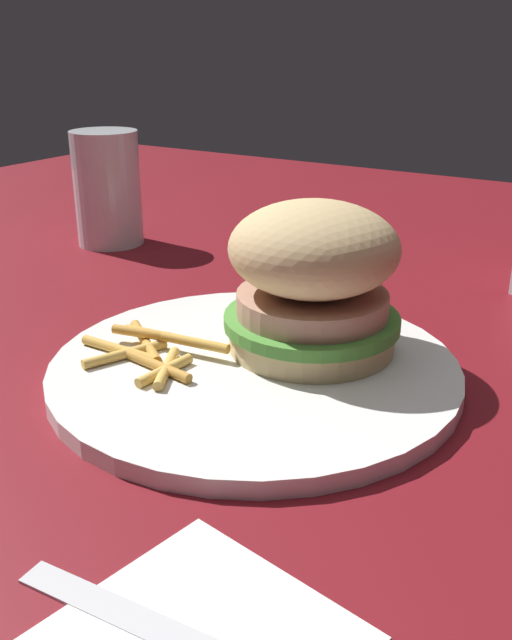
{
  "coord_description": "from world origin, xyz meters",
  "views": [
    {
      "loc": [
        -0.37,
        -0.26,
        0.22
      ],
      "look_at": [
        0.0,
        -0.02,
        0.04
      ],
      "focal_mm": 39.63,
      "sensor_mm": 36.0,
      "label": 1
    }
  ],
  "objects_px": {
    "plate": "(256,368)",
    "fries_pile": "(150,351)",
    "sandwich": "(313,277)",
    "drink_glass": "(108,192)"
  },
  "relations": [
    {
      "from": "sandwich",
      "to": "drink_glass",
      "type": "height_order",
      "value": "drink_glass"
    },
    {
      "from": "drink_glass",
      "to": "sandwich",
      "type": "bearing_deg",
      "value": -114.86
    },
    {
      "from": "plate",
      "to": "sandwich",
      "type": "xyz_separation_m",
      "value": [
        0.04,
        -0.02,
        0.06
      ]
    },
    {
      "from": "sandwich",
      "to": "drink_glass",
      "type": "relative_size",
      "value": 1.0
    },
    {
      "from": "plate",
      "to": "fries_pile",
      "type": "height_order",
      "value": "fries_pile"
    },
    {
      "from": "drink_glass",
      "to": "fries_pile",
      "type": "bearing_deg",
      "value": -132.62
    },
    {
      "from": "plate",
      "to": "drink_glass",
      "type": "bearing_deg",
      "value": 58.23
    },
    {
      "from": "sandwich",
      "to": "drink_glass",
      "type": "distance_m",
      "value": 0.37
    },
    {
      "from": "drink_glass",
      "to": "plate",
      "type": "bearing_deg",
      "value": -121.77
    },
    {
      "from": "plate",
      "to": "fries_pile",
      "type": "bearing_deg",
      "value": 119.47
    }
  ]
}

